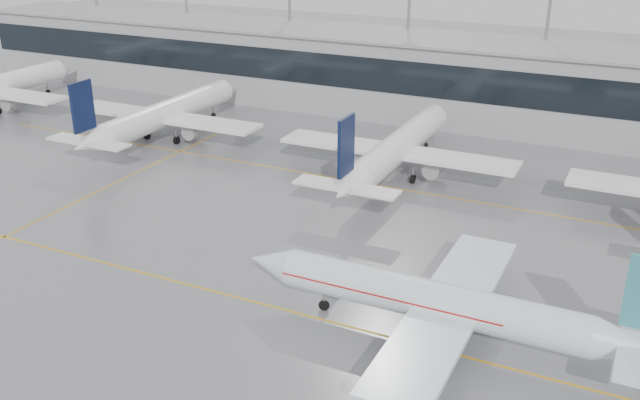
% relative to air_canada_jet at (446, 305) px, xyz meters
% --- Properties ---
extents(ground, '(320.00, 320.00, 0.00)m').
position_rel_air_canada_jet_xyz_m(ground, '(-15.76, -1.39, -3.21)').
color(ground, slate).
rests_on(ground, ground).
extents(taxi_line_main, '(120.00, 0.25, 0.01)m').
position_rel_air_canada_jet_xyz_m(taxi_line_main, '(-15.76, -1.39, -3.20)').
color(taxi_line_main, orange).
rests_on(taxi_line_main, ground).
extents(taxi_line_north, '(120.00, 0.25, 0.01)m').
position_rel_air_canada_jet_xyz_m(taxi_line_north, '(-15.76, 28.61, -3.20)').
color(taxi_line_north, orange).
rests_on(taxi_line_north, ground).
extents(taxi_line_cross, '(0.25, 60.00, 0.01)m').
position_rel_air_canada_jet_xyz_m(taxi_line_cross, '(-45.76, 13.61, -3.20)').
color(taxi_line_cross, orange).
rests_on(taxi_line_cross, ground).
extents(terminal, '(180.00, 15.00, 12.00)m').
position_rel_air_canada_jet_xyz_m(terminal, '(-15.76, 60.61, 2.79)').
color(terminal, '#949498').
rests_on(terminal, ground).
extents(terminal_glass, '(180.00, 0.20, 5.00)m').
position_rel_air_canada_jet_xyz_m(terminal_glass, '(-15.76, 53.06, 4.29)').
color(terminal_glass, black).
rests_on(terminal_glass, ground).
extents(terminal_roof, '(182.00, 16.00, 0.40)m').
position_rel_air_canada_jet_xyz_m(terminal_roof, '(-15.76, 60.61, 8.99)').
color(terminal_roof, gray).
rests_on(terminal_roof, ground).
extents(light_masts, '(156.40, 1.00, 22.60)m').
position_rel_air_canada_jet_xyz_m(light_masts, '(-15.76, 66.61, 10.14)').
color(light_masts, gray).
rests_on(light_masts, ground).
extents(air_canada_jet, '(33.53, 25.93, 10.24)m').
position_rel_air_canada_jet_xyz_m(air_canada_jet, '(0.00, 0.00, 0.00)').
color(air_canada_jet, white).
rests_on(air_canada_jet, ground).
extents(parked_jet_b, '(29.64, 36.96, 11.72)m').
position_rel_air_canada_jet_xyz_m(parked_jet_b, '(-50.76, 32.30, 0.51)').
color(parked_jet_b, white).
rests_on(parked_jet_b, ground).
extents(parked_jet_c, '(29.64, 36.96, 11.72)m').
position_rel_air_canada_jet_xyz_m(parked_jet_c, '(-15.76, 32.30, 0.51)').
color(parked_jet_c, white).
rests_on(parked_jet_c, ground).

